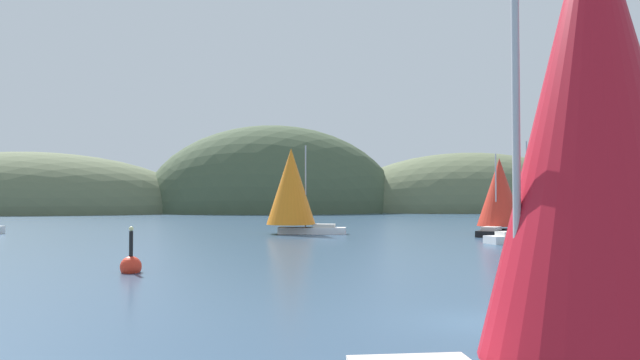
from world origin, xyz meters
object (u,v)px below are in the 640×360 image
sailboat_pink_spinnaker (539,198)px  sailboat_scarlet_sail (499,194)px  sailboat_crimson_sail (588,137)px  sailboat_orange_sail (292,188)px  channel_buoy (131,265)px

sailboat_pink_spinnaker → sailboat_scarlet_sail: 10.64m
sailboat_scarlet_sail → sailboat_crimson_sail: (-22.13, -47.70, 0.72)m
sailboat_pink_spinnaker → sailboat_scarlet_sail: bearing=81.2°
sailboat_orange_sail → channel_buoy: (-11.98, -30.59, -4.50)m
sailboat_scarlet_sail → sailboat_crimson_sail: 52.59m
sailboat_orange_sail → sailboat_crimson_sail: 52.75m
channel_buoy → sailboat_scarlet_sail: bearing=37.6°
sailboat_scarlet_sail → channel_buoy: sailboat_scarlet_sail is taller
sailboat_crimson_sail → channel_buoy: bearing=116.5°
sailboat_pink_spinnaker → sailboat_crimson_sail: bearing=-118.9°
sailboat_orange_sail → channel_buoy: size_ratio=3.59×
sailboat_scarlet_sail → sailboat_crimson_sail: size_ratio=0.85×
sailboat_crimson_sail → channel_buoy: (-11.05, 22.15, -4.58)m
sailboat_pink_spinnaker → sailboat_crimson_sail: size_ratio=0.89×
sailboat_pink_spinnaker → sailboat_orange_sail: bearing=141.5°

